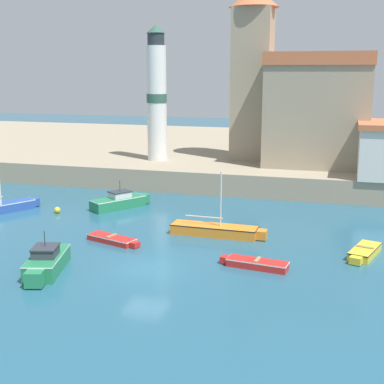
# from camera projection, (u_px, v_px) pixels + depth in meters

# --- Properties ---
(ground_plane) EXTENTS (200.00, 200.00, 0.00)m
(ground_plane) POSITION_uv_depth(u_px,v_px,m) (146.00, 268.00, 30.90)
(ground_plane) COLOR #235670
(quay_seawall) EXTENTS (120.00, 40.00, 2.09)m
(quay_seawall) POSITION_uv_depth(u_px,v_px,m) (255.00, 153.00, 67.02)
(quay_seawall) COLOR gray
(quay_seawall) RESTS_ON ground
(motorboat_green_1) EXTENTS (3.99, 5.01, 2.33)m
(motorboat_green_1) POSITION_uv_depth(u_px,v_px,m) (120.00, 201.00, 44.38)
(motorboat_green_1) COLOR #237A4C
(motorboat_green_1) RESTS_ON ground
(dinghy_yellow_2) EXTENTS (2.15, 3.88, 0.59)m
(dinghy_yellow_2) POSITION_uv_depth(u_px,v_px,m) (364.00, 252.00, 32.87)
(dinghy_yellow_2) COLOR yellow
(dinghy_yellow_2) RESTS_ON ground
(sailboat_orange_3) EXTENTS (6.70, 1.64, 4.54)m
(sailboat_orange_3) POSITION_uv_depth(u_px,v_px,m) (216.00, 230.00, 36.99)
(sailboat_orange_3) COLOR orange
(sailboat_orange_3) RESTS_ON ground
(dinghy_red_4) EXTENTS (4.08, 1.52, 0.55)m
(dinghy_red_4) POSITION_uv_depth(u_px,v_px,m) (256.00, 263.00, 30.96)
(dinghy_red_4) COLOR red
(dinghy_red_4) RESTS_ON ground
(motorboat_green_7) EXTENTS (2.71, 5.02, 2.43)m
(motorboat_green_7) POSITION_uv_depth(u_px,v_px,m) (46.00, 262.00, 30.20)
(motorboat_green_7) COLOR #237A4C
(motorboat_green_7) RESTS_ON ground
(dinghy_red_8) EXTENTS (4.06, 2.13, 0.49)m
(dinghy_red_8) POSITION_uv_depth(u_px,v_px,m) (113.00, 239.00, 35.50)
(dinghy_red_8) COLOR red
(dinghy_red_8) RESTS_ON ground
(mooring_buoy) EXTENTS (0.50, 0.50, 0.50)m
(mooring_buoy) POSITION_uv_depth(u_px,v_px,m) (57.00, 210.00, 42.85)
(mooring_buoy) COLOR yellow
(mooring_buoy) RESTS_ON ground
(church) EXTENTS (14.25, 16.11, 17.23)m
(church) POSITION_uv_depth(u_px,v_px,m) (310.00, 102.00, 55.52)
(church) COLOR gray
(church) RESTS_ON quay_seawall
(lighthouse) EXTENTS (2.06, 2.06, 13.53)m
(lighthouse) POSITION_uv_depth(u_px,v_px,m) (157.00, 96.00, 54.38)
(lighthouse) COLOR silver
(lighthouse) RESTS_ON quay_seawall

